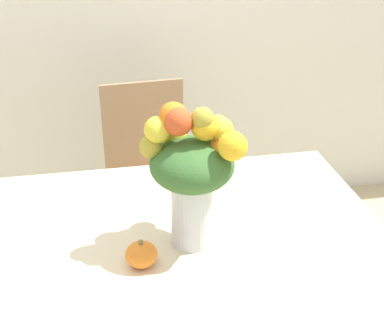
{
  "coord_description": "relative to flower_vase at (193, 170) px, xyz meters",
  "views": [
    {
      "loc": [
        -0.23,
        -1.38,
        1.76
      ],
      "look_at": [
        0.03,
        -0.01,
        1.04
      ],
      "focal_mm": 50.0,
      "sensor_mm": 36.0,
      "label": 1
    }
  ],
  "objects": [
    {
      "name": "dining_table",
      "position": [
        -0.03,
        0.0,
        -0.34
      ],
      "size": [
        1.35,
        1.08,
        0.76
      ],
      "color": "beige",
      "rests_on": "ground_plane"
    },
    {
      "name": "flower_vase",
      "position": [
        0.0,
        0.0,
        0.0
      ],
      "size": [
        0.29,
        0.29,
        0.46
      ],
      "color": "silver",
      "rests_on": "dining_table"
    },
    {
      "name": "pumpkin",
      "position": [
        -0.17,
        -0.1,
        -0.22
      ],
      "size": [
        0.1,
        0.1,
        0.09
      ],
      "color": "orange",
      "rests_on": "dining_table"
    },
    {
      "name": "dining_chair_near_window",
      "position": [
        -0.04,
        0.9,
        -0.53
      ],
      "size": [
        0.45,
        0.45,
        0.96
      ],
      "rotation": [
        0.0,
        0.0,
        0.08
      ],
      "color": "#9E7A56",
      "rests_on": "ground_plane"
    }
  ]
}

